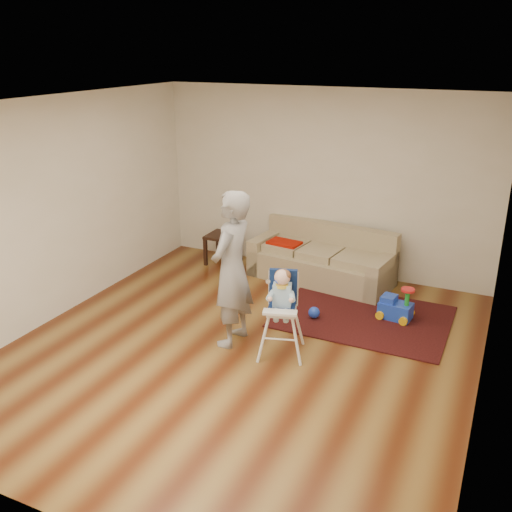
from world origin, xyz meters
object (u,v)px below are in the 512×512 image
at_px(adult, 232,269).
at_px(sofa, 321,255).
at_px(ride_on_toy, 396,302).
at_px(toy_ball, 314,312).
at_px(side_table, 223,249).
at_px(high_chair, 282,314).

bearing_deg(adult, sofa, 172.21).
relative_size(ride_on_toy, toy_ball, 2.99).
relative_size(toy_ball, adult, 0.08).
xyz_separation_m(side_table, ride_on_toy, (2.88, -0.84, -0.00)).
bearing_deg(sofa, toy_ball, -67.17).
bearing_deg(high_chair, toy_ball, 69.86).
bearing_deg(side_table, ride_on_toy, -16.23).
xyz_separation_m(toy_ball, high_chair, (-0.05, -0.95, 0.40)).
height_order(sofa, toy_ball, sofa).
relative_size(ride_on_toy, high_chair, 0.43).
height_order(sofa, side_table, sofa).
height_order(high_chair, adult, adult).
bearing_deg(ride_on_toy, high_chair, -118.18).
xyz_separation_m(side_table, high_chair, (1.90, -2.21, 0.25)).
height_order(sofa, ride_on_toy, sofa).
height_order(side_table, adult, adult).
distance_m(side_table, adult, 2.63).
height_order(side_table, toy_ball, side_table).
bearing_deg(ride_on_toy, sofa, 155.01).
relative_size(sofa, side_table, 4.53).
relative_size(side_table, high_chair, 0.46).
xyz_separation_m(ride_on_toy, adult, (-1.59, -1.36, 0.66)).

